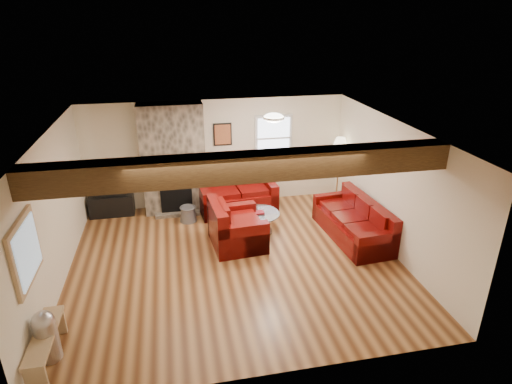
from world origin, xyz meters
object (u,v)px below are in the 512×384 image
armchair_red (237,224)px  coffee_table (258,223)px  sofa_three (353,219)px  loveseat (237,191)px  floor_lamp (340,148)px  tv_cabinet (112,205)px  television (109,187)px

armchair_red → coffee_table: size_ratio=1.24×
sofa_three → armchair_red: (-2.35, 0.18, 0.06)m
loveseat → armchair_red: (-0.25, -1.60, -0.00)m
loveseat → floor_lamp: bearing=-7.1°
tv_cabinet → television: (0.00, 0.00, 0.45)m
television → floor_lamp: floor_lamp is taller
armchair_red → floor_lamp: bearing=-65.4°
loveseat → tv_cabinet: size_ratio=1.79×
tv_cabinet → floor_lamp: size_ratio=0.60×
coffee_table → floor_lamp: (2.17, 1.10, 1.17)m
tv_cabinet → floor_lamp: bearing=-4.2°
loveseat → floor_lamp: 2.59m
loveseat → sofa_three: bearing=-45.3°
loveseat → coffee_table: 1.23m
television → floor_lamp: bearing=-4.2°
loveseat → tv_cabinet: loveseat is taller
television → sofa_three: bearing=-22.8°
armchair_red → floor_lamp: size_ratio=0.69×
sofa_three → coffee_table: sofa_three is taller
coffee_table → floor_lamp: floor_lamp is taller
coffee_table → television: 3.45m
armchair_red → television: size_ratio=1.55×
loveseat → television: bearing=168.9°
sofa_three → loveseat: loveseat is taller
loveseat → coffee_table: bearing=-83.3°
coffee_table → tv_cabinet: tv_cabinet is taller
sofa_three → television: size_ratio=2.84×
coffee_table → loveseat: bearing=101.8°
sofa_three → tv_cabinet: size_ratio=2.13×
armchair_red → television: armchair_red is taller
sofa_three → armchair_red: 2.36m
sofa_three → tv_cabinet: sofa_three is taller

